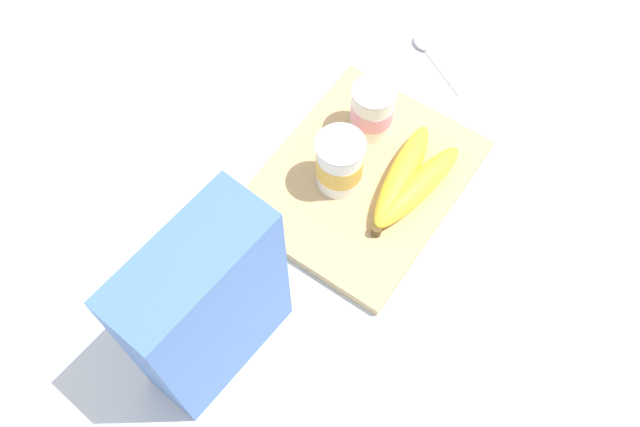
% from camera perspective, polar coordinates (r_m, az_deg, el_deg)
% --- Properties ---
extents(ground_plane, '(2.40, 2.40, 0.00)m').
position_cam_1_polar(ground_plane, '(0.99, 3.54, 2.61)').
color(ground_plane, silver).
extents(cutting_board, '(0.32, 0.25, 0.02)m').
position_cam_1_polar(cutting_board, '(0.98, 3.56, 2.88)').
color(cutting_board, tan).
rests_on(cutting_board, ground_plane).
extents(cereal_box, '(0.19, 0.09, 0.27)m').
position_cam_1_polar(cereal_box, '(0.77, -9.42, -7.81)').
color(cereal_box, '#4770B7').
rests_on(cereal_box, ground_plane).
extents(yogurt_cup_front, '(0.07, 0.07, 0.09)m').
position_cam_1_polar(yogurt_cup_front, '(0.93, 1.66, 4.26)').
color(yogurt_cup_front, white).
rests_on(yogurt_cup_front, cutting_board).
extents(yogurt_cup_back, '(0.06, 0.06, 0.09)m').
position_cam_1_polar(yogurt_cup_back, '(0.98, 4.40, 8.66)').
color(yogurt_cup_back, white).
rests_on(yogurt_cup_back, cutting_board).
extents(banana_bunch, '(0.19, 0.09, 0.04)m').
position_cam_1_polar(banana_bunch, '(0.95, 7.52, 2.71)').
color(banana_bunch, yellow).
rests_on(banana_bunch, cutting_board).
extents(spoon, '(0.08, 0.13, 0.01)m').
position_cam_1_polar(spoon, '(1.13, 9.24, 13.03)').
color(spoon, silver).
rests_on(spoon, ground_plane).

